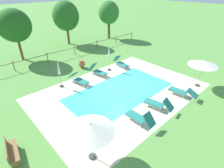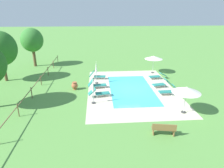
{
  "view_description": "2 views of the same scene",
  "coord_description": "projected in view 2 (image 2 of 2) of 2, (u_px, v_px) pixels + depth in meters",
  "views": [
    {
      "loc": [
        -8.19,
        -7.94,
        7.17
      ],
      "look_at": [
        -0.38,
        0.5,
        0.6
      ],
      "focal_mm": 28.03,
      "sensor_mm": 36.0,
      "label": 1
    },
    {
      "loc": [
        -18.39,
        3.37,
        7.55
      ],
      "look_at": [
        -0.66,
        1.99,
        0.86
      ],
      "focal_mm": 31.92,
      "sensor_mm": 36.0,
      "label": 2
    }
  ],
  "objects": [
    {
      "name": "sun_lounger_north_near_steps",
      "position": [
        157.0,
        76.0,
        22.89
      ],
      "size": [
        0.85,
        2.12,
        0.74
      ],
      "color": "#237A70",
      "rests_on": "ground"
    },
    {
      "name": "tree_west_mid",
      "position": [
        32.0,
        40.0,
        26.95
      ],
      "size": [
        2.98,
        2.98,
        5.24
      ],
      "color": "brown",
      "rests_on": "ground"
    },
    {
      "name": "sun_lounger_north_mid",
      "position": [
        169.0,
        91.0,
        18.63
      ],
      "size": [
        0.65,
        1.88,
        0.98
      ],
      "color": "#237A70",
      "rests_on": "ground"
    },
    {
      "name": "sun_lounger_north_end",
      "position": [
        161.0,
        84.0,
        20.45
      ],
      "size": [
        0.93,
        2.01,
        0.92
      ],
      "color": "#237A70",
      "rests_on": "ground"
    },
    {
      "name": "patio_umbrella_closed_row_west",
      "position": [
        93.0,
        88.0,
        16.55
      ],
      "size": [
        0.32,
        0.32,
        2.29
      ],
      "color": "#383838",
      "rests_on": "ground"
    },
    {
      "name": "pool_coping_rim",
      "position": [
        131.0,
        89.0,
        20.06
      ],
      "size": [
        8.62,
        4.71,
        0.01
      ],
      "color": "beige",
      "rests_on": "ground"
    },
    {
      "name": "patio_umbrella_open_foreground",
      "position": [
        186.0,
        90.0,
        14.85
      ],
      "size": [
        2.15,
        2.15,
        2.17
      ],
      "color": "#383838",
      "rests_on": "ground"
    },
    {
      "name": "sun_lounger_north_far",
      "position": [
        97.0,
        84.0,
        20.19
      ],
      "size": [
        0.85,
        1.92,
        0.99
      ],
      "color": "#237A70",
      "rests_on": "ground"
    },
    {
      "name": "terracotta_urn_near_fence",
      "position": [
        75.0,
        86.0,
        19.85
      ],
      "size": [
        0.62,
        0.62,
        0.78
      ],
      "color": "#A85B38",
      "rests_on": "ground"
    },
    {
      "name": "swimming_pool_water",
      "position": [
        131.0,
        89.0,
        20.06
      ],
      "size": [
        8.14,
        4.23,
        0.01
      ],
      "primitive_type": "cube",
      "color": "#42CCD6",
      "rests_on": "ground"
    },
    {
      "name": "perimeter_fence",
      "position": [
        36.0,
        84.0,
        19.35
      ],
      "size": [
        23.26,
        0.08,
        1.05
      ],
      "color": "brown",
      "rests_on": "ground"
    },
    {
      "name": "sun_lounger_south_far",
      "position": [
        98.0,
        76.0,
        22.86
      ],
      "size": [
        0.8,
        1.91,
        0.99
      ],
      "color": "#237A70",
      "rests_on": "ground"
    },
    {
      "name": "patio_umbrella_closed_row_mid_west",
      "position": [
        96.0,
        69.0,
        21.1
      ],
      "size": [
        0.32,
        0.32,
        2.47
      ],
      "color": "#383838",
      "rests_on": "ground"
    },
    {
      "name": "tree_far_west",
      "position": [
        1.0,
        49.0,
        21.19
      ],
      "size": [
        3.37,
        3.37,
        5.48
      ],
      "color": "brown",
      "rests_on": "ground"
    },
    {
      "name": "wooden_bench_lawn_side",
      "position": [
        164.0,
        129.0,
        12.58
      ],
      "size": [
        0.7,
        1.55,
        0.87
      ],
      "color": "olive",
      "rests_on": "ground"
    },
    {
      "name": "sun_lounger_south_near_corner",
      "position": [
        100.0,
        93.0,
        18.21
      ],
      "size": [
        0.91,
        2.05,
        0.87
      ],
      "color": "#237A70",
      "rests_on": "ground"
    },
    {
      "name": "pool_deck_paving",
      "position": [
        131.0,
        89.0,
        20.06
      ],
      "size": [
        12.52,
        8.61,
        0.01
      ],
      "primitive_type": "cube",
      "color": "beige",
      "rests_on": "ground"
    },
    {
      "name": "ground_plane",
      "position": [
        131.0,
        89.0,
        20.06
      ],
      "size": [
        160.0,
        160.0,
        0.0
      ],
      "primitive_type": "plane",
      "color": "#599342"
    },
    {
      "name": "patio_umbrella_open_by_bench",
      "position": [
        154.0,
        58.0,
        24.52
      ],
      "size": [
        2.19,
        2.19,
        2.22
      ],
      "color": "#383838",
      "rests_on": "ground"
    }
  ]
}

